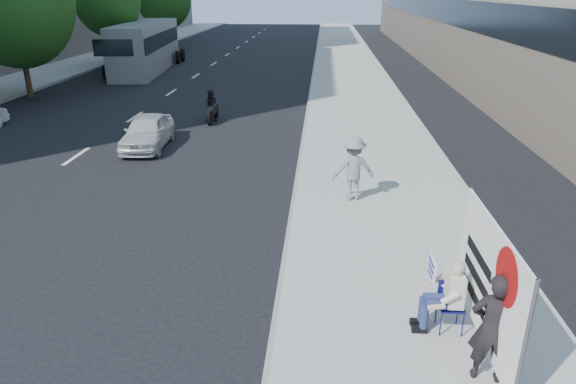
# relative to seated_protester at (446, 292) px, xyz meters

# --- Properties ---
(ground) EXTENTS (160.00, 160.00, 0.00)m
(ground) POSITION_rel_seated_protester_xyz_m (-4.31, 1.38, -0.87)
(ground) COLOR black
(ground) RESTS_ON ground
(near_sidewalk) EXTENTS (5.00, 120.00, 0.15)m
(near_sidewalk) POSITION_rel_seated_protester_xyz_m (-0.31, 21.38, -0.80)
(near_sidewalk) COLOR #A8A69D
(near_sidewalk) RESTS_ON ground
(seated_protester) EXTENTS (0.83, 1.12, 1.31)m
(seated_protester) POSITION_rel_seated_protester_xyz_m (0.00, 0.00, 0.00)
(seated_protester) COLOR navy
(seated_protester) RESTS_ON near_sidewalk
(jogger) EXTENTS (1.24, 0.85, 1.77)m
(jogger) POSITION_rel_seated_protester_xyz_m (-1.25, 5.72, 0.16)
(jogger) COLOR gray
(jogger) RESTS_ON near_sidewalk
(pedestrian_woman) EXTENTS (0.70, 0.52, 1.76)m
(pedestrian_woman) POSITION_rel_seated_protester_xyz_m (0.40, -1.16, 0.16)
(pedestrian_woman) COLOR black
(pedestrian_woman) RESTS_ON near_sidewalk
(protest_banner) EXTENTS (0.08, 3.06, 2.20)m
(protest_banner) POSITION_rel_seated_protester_xyz_m (0.47, -0.52, 0.53)
(protest_banner) COLOR #4C4C4C
(protest_banner) RESTS_ON near_sidewalk
(white_sedan_near) EXTENTS (1.65, 3.66, 1.22)m
(white_sedan_near) POSITION_rel_seated_protester_xyz_m (-8.60, 10.65, -0.26)
(white_sedan_near) COLOR silver
(white_sedan_near) RESTS_ON ground
(motorcycle) EXTENTS (0.71, 2.04, 1.42)m
(motorcycle) POSITION_rel_seated_protester_xyz_m (-7.01, 14.74, -0.24)
(motorcycle) COLOR black
(motorcycle) RESTS_ON ground
(bus) EXTENTS (3.75, 12.27, 3.30)m
(bus) POSITION_rel_seated_protester_xyz_m (-14.87, 29.73, 0.76)
(bus) COLOR slate
(bus) RESTS_ON ground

